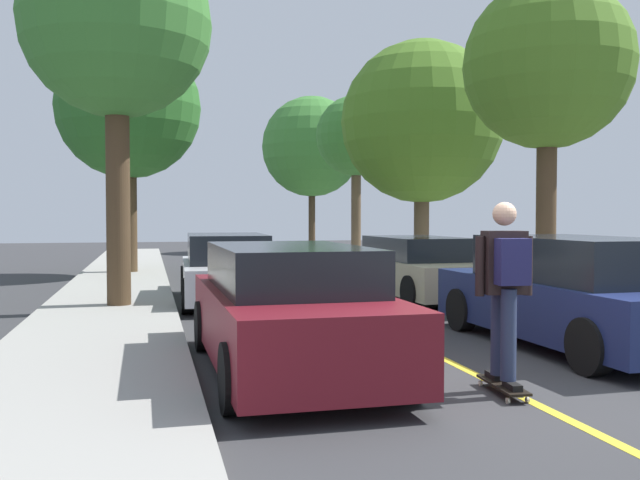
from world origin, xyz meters
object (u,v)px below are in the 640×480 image
Objects in this scene: street_tree_right_near at (422,123)px; skateboarder at (505,281)px; parked_car_left_nearest at (289,310)px; skateboard at (503,385)px; street_tree_left_near at (128,108)px; street_tree_right_far at (356,137)px; street_tree_right_farthest at (312,147)px; parked_car_right_near at (418,268)px; street_tree_right_nearest at (548,67)px; street_tree_left_nearest at (116,25)px; parked_car_left_near at (227,269)px; parked_car_right_nearest at (572,293)px.

street_tree_right_near is 13.44m from skateboarder.
skateboard is (1.84, -1.45, -0.61)m from parked_car_left_nearest.
street_tree_left_near is at bearing 165.65° from street_tree_right_near.
parked_car_left_nearest is 0.73× the size of street_tree_right_far.
street_tree_right_farthest is at bearing 90.00° from street_tree_right_far.
street_tree_right_nearest reaches higher than parked_car_right_near.
skateboard is (-2.08, -7.49, -0.55)m from parked_car_right_near.
street_tree_left_near reaches higher than street_tree_right_far.
street_tree_left_nearest is 8.06m from street_tree_right_nearest.
street_tree_right_near is 7.57× the size of skateboard.
parked_car_left_nearest is 0.99× the size of parked_car_left_near.
street_tree_left_near is (-2.04, 6.55, 4.10)m from parked_car_left_near.
street_tree_right_farthest is at bearing 55.50° from street_tree_left_near.
street_tree_left_nearest reaches higher than skateboarder.
parked_car_left_near is at bearing 103.21° from skateboard.
street_tree_right_farthest reaches higher than street_tree_right_near.
skateboarder is (-4.12, -12.39, -3.22)m from street_tree_right_near.
street_tree_left_near is 1.11× the size of street_tree_right_far.
parked_car_left_nearest is 0.97× the size of parked_car_right_near.
parked_car_left_nearest is 0.68× the size of street_tree_right_near.
parked_car_left_nearest is 8.44m from street_tree_right_nearest.
parked_car_left_near is at bearing 89.99° from parked_car_left_nearest.
street_tree_right_far is (2.04, 11.29, 3.99)m from parked_car_right_near.
skateboarder is at bearing -95.26° from skateboard.
street_tree_right_near reaches higher than parked_car_left_near.
parked_car_left_near is 8.08m from skateboard.
parked_car_right_near is 0.68× the size of street_tree_left_near.
street_tree_right_nearest is at bearing 55.53° from skateboarder.
street_tree_right_far is (0.00, 6.43, 0.28)m from street_tree_right_near.
street_tree_left_nearest is (-2.04, 5.41, 4.41)m from parked_car_left_nearest.
parked_car_right_near is 0.75× the size of street_tree_right_far.
parked_car_left_nearest is at bearing -118.67° from street_tree_right_near.
parked_car_right_nearest is at bearing -39.11° from street_tree_left_nearest.
parked_car_left_nearest is 0.98× the size of parked_car_right_nearest.
parked_car_right_near is at bearing 90.02° from parked_car_right_nearest.
skateboarder is (-2.09, -2.04, 0.40)m from parked_car_right_nearest.
parked_car_right_nearest is 5.91m from street_tree_right_nearest.
parked_car_left_nearest is 12.95m from street_tree_right_near.
street_tree_left_near reaches higher than street_tree_right_near.
street_tree_right_farthest reaches higher than street_tree_left_near.
street_tree_left_nearest reaches higher than street_tree_left_near.
parked_car_right_near is 7.80m from skateboard.
street_tree_right_farthest reaches higher than parked_car_left_nearest.
street_tree_left_nearest is at bearing -173.89° from parked_car_right_near.
street_tree_right_nearest reaches higher than skateboard.
parked_car_right_near is at bearing -112.76° from street_tree_right_near.
street_tree_right_nearest reaches higher than street_tree_right_far.
skateboarder is at bearing -105.48° from parked_car_right_near.
street_tree_left_nearest reaches higher than parked_car_left_nearest.
parked_car_left_nearest is 3.97m from parked_car_right_nearest.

